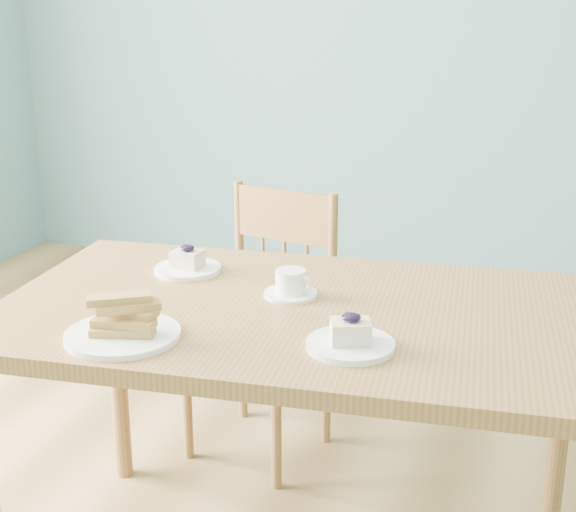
{
  "coord_description": "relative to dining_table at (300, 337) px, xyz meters",
  "views": [
    {
      "loc": [
        0.49,
        -1.34,
        1.38
      ],
      "look_at": [
        -0.12,
        0.29,
        0.83
      ],
      "focal_mm": 50.0,
      "sensor_mm": 36.0,
      "label": 1
    }
  ],
  "objects": [
    {
      "name": "room",
      "position": [
        0.07,
        -0.24,
        0.69
      ],
      "size": [
        5.01,
        5.01,
        2.71
      ],
      "color": "#A47D4C",
      "rests_on": "ground"
    },
    {
      "name": "dining_table",
      "position": [
        0.0,
        0.0,
        0.0
      ],
      "size": [
        1.44,
        0.94,
        0.73
      ],
      "rotation": [
        0.0,
        0.0,
        0.12
      ],
      "color": "#9C613B",
      "rests_on": "ground"
    },
    {
      "name": "dining_chair",
      "position": [
        -0.32,
        0.57,
        -0.23
      ],
      "size": [
        0.44,
        0.43,
        0.84
      ],
      "rotation": [
        0.0,
        0.0,
        -0.18
      ],
      "color": "#9C613B",
      "rests_on": "ground"
    },
    {
      "name": "cheesecake_plate_near",
      "position": [
        0.17,
        -0.17,
        0.09
      ],
      "size": [
        0.18,
        0.18,
        0.07
      ],
      "rotation": [
        0.0,
        0.0,
        0.39
      ],
      "color": "white",
      "rests_on": "dining_table"
    },
    {
      "name": "cheesecake_plate_far",
      "position": [
        -0.35,
        0.14,
        0.09
      ],
      "size": [
        0.17,
        0.17,
        0.07
      ],
      "rotation": [
        0.0,
        0.0,
        -0.06
      ],
      "color": "white",
      "rests_on": "dining_table"
    },
    {
      "name": "coffee_cup",
      "position": [
        -0.04,
        0.06,
        0.1
      ],
      "size": [
        0.13,
        0.13,
        0.06
      ],
      "rotation": [
        0.0,
        0.0,
        -0.2
      ],
      "color": "white",
      "rests_on": "dining_table"
    },
    {
      "name": "biscotti_plate",
      "position": [
        -0.28,
        -0.29,
        0.1
      ],
      "size": [
        0.24,
        0.24,
        0.09
      ],
      "rotation": [
        0.0,
        0.0,
        0.34
      ],
      "color": "white",
      "rests_on": "dining_table"
    }
  ]
}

